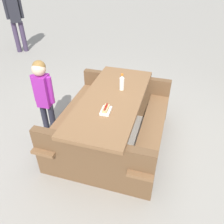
% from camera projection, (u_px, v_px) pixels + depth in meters
% --- Properties ---
extents(ground_plane, '(30.00, 30.00, 0.00)m').
position_uv_depth(ground_plane, '(112.00, 141.00, 3.42)').
color(ground_plane, gray).
rests_on(ground_plane, ground).
extents(picnic_table, '(1.84, 1.45, 0.75)m').
position_uv_depth(picnic_table, '(112.00, 117.00, 3.16)').
color(picnic_table, brown).
rests_on(picnic_table, ground).
extents(soda_bottle, '(0.06, 0.06, 0.23)m').
position_uv_depth(soda_bottle, '(122.00, 83.00, 3.09)').
color(soda_bottle, silver).
rests_on(soda_bottle, picnic_table).
extents(hotdog_tray, '(0.18, 0.11, 0.08)m').
position_uv_depth(hotdog_tray, '(106.00, 110.00, 2.71)').
color(hotdog_tray, white).
rests_on(hotdog_tray, picnic_table).
extents(child_in_coat, '(0.19, 0.29, 1.19)m').
position_uv_depth(child_in_coat, '(43.00, 91.00, 3.10)').
color(child_in_coat, '#262633').
rests_on(child_in_coat, ground).
extents(bystander_adult, '(0.35, 0.36, 1.72)m').
position_uv_depth(bystander_adult, '(13.00, 8.00, 5.71)').
color(bystander_adult, '#3F334C').
rests_on(bystander_adult, ground).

